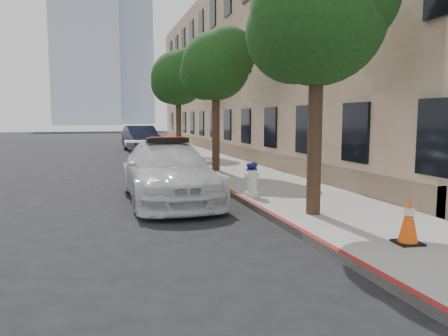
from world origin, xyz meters
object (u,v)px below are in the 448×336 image
police_car (168,172)px  parked_car_mid (177,161)px  fire_hydrant (252,179)px  traffic_cone (409,220)px  parked_car_far (141,139)px

police_car → parked_car_mid: size_ratio=1.39×
parked_car_mid → fire_hydrant: size_ratio=4.24×
parked_car_mid → fire_hydrant: (1.15, -4.75, -0.06)m
police_car → parked_car_mid: (0.93, 3.97, -0.12)m
fire_hydrant → traffic_cone: fire_hydrant is taller
parked_car_far → traffic_cone: bearing=-90.3°
parked_car_mid → police_car: bearing=-95.4°
parked_car_mid → fire_hydrant: bearing=-68.6°
police_car → parked_car_mid: bearing=76.0°
parked_car_mid → fire_hydrant: 4.89m
police_car → traffic_cone: (3.07, -5.59, -0.24)m
police_car → fire_hydrant: 2.23m
parked_car_far → fire_hydrant: (1.15, -18.07, -0.23)m
parked_car_mid → traffic_cone: (2.14, -9.56, -0.12)m
parked_car_far → fire_hydrant: bearing=-92.0°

